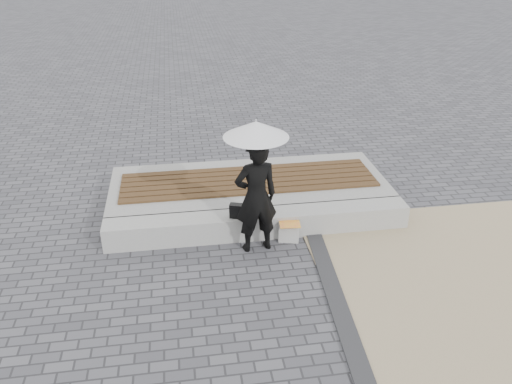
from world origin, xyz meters
TOP-DOWN VIEW (x-y plane):
  - ground at (0.00, 0.00)m, footprint 80.00×80.00m
  - terrazzo_zone at (3.20, -0.50)m, footprint 5.00×5.00m
  - edging_band at (0.75, -0.50)m, footprint 0.61×5.20m
  - seating_ledge at (0.00, 1.60)m, footprint 5.00×0.45m
  - timber_platform at (0.00, 2.80)m, footprint 5.00×2.00m
  - timber_decking at (0.00, 2.80)m, footprint 4.60×1.20m
  - woman at (-0.12, 1.18)m, footprint 0.73×0.54m
  - parasol at (-0.12, 1.18)m, footprint 0.95×0.95m
  - handbag at (-0.32, 1.49)m, footprint 0.36×0.22m
  - canvas_tote at (0.44, 1.30)m, footprint 0.35×0.22m
  - magazine at (0.44, 1.25)m, footprint 0.35×0.27m

SIDE VIEW (x-z plane):
  - ground at x=0.00m, z-range 0.00..0.00m
  - terrazzo_zone at x=3.20m, z-range 0.00..0.02m
  - edging_band at x=0.75m, z-range 0.00..0.04m
  - canvas_tote at x=0.44m, z-range 0.00..0.34m
  - seating_ledge at x=0.00m, z-range 0.00..0.40m
  - timber_platform at x=0.00m, z-range 0.00..0.40m
  - magazine at x=0.44m, z-range 0.34..0.35m
  - timber_decking at x=0.00m, z-range 0.40..0.44m
  - handbag at x=-0.32m, z-range 0.40..0.64m
  - woman at x=-0.12m, z-range 0.00..1.83m
  - parasol at x=-0.12m, z-range 1.39..2.61m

